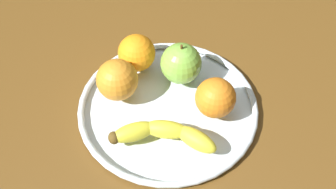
{
  "coord_description": "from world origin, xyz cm",
  "views": [
    {
      "loc": [
        -23.79,
        44.97,
        66.89
      ],
      "look_at": [
        0.0,
        0.0,
        4.8
      ],
      "focal_mm": 47.28,
      "sensor_mm": 36.0,
      "label": 1
    }
  ],
  "objects_px": {
    "orange_front_left": "(137,53)",
    "orange_back_right": "(215,98)",
    "fruit_bowl": "(168,108)",
    "orange_center": "(117,80)",
    "apple": "(181,63)",
    "banana": "(163,134)"
  },
  "relations": [
    {
      "from": "orange_front_left",
      "to": "orange_back_right",
      "type": "bearing_deg",
      "value": 170.16
    },
    {
      "from": "fruit_bowl",
      "to": "orange_center",
      "type": "xyz_separation_m",
      "value": [
        0.1,
        0.02,
        0.05
      ]
    },
    {
      "from": "fruit_bowl",
      "to": "apple",
      "type": "xyz_separation_m",
      "value": [
        0.01,
        -0.07,
        0.05
      ]
    },
    {
      "from": "orange_center",
      "to": "orange_front_left",
      "type": "height_order",
      "value": "orange_center"
    },
    {
      "from": "orange_front_left",
      "to": "banana",
      "type": "bearing_deg",
      "value": 134.55
    },
    {
      "from": "orange_back_right",
      "to": "orange_front_left",
      "type": "xyz_separation_m",
      "value": [
        0.18,
        -0.03,
        -0.0
      ]
    },
    {
      "from": "fruit_bowl",
      "to": "orange_center",
      "type": "distance_m",
      "value": 0.11
    },
    {
      "from": "apple",
      "to": "orange_back_right",
      "type": "relative_size",
      "value": 1.18
    },
    {
      "from": "fruit_bowl",
      "to": "orange_back_right",
      "type": "relative_size",
      "value": 4.57
    },
    {
      "from": "orange_back_right",
      "to": "orange_center",
      "type": "bearing_deg",
      "value": 14.96
    },
    {
      "from": "banana",
      "to": "apple",
      "type": "relative_size",
      "value": 2.1
    },
    {
      "from": "apple",
      "to": "banana",
      "type": "bearing_deg",
      "value": 105.08
    },
    {
      "from": "apple",
      "to": "orange_back_right",
      "type": "bearing_deg",
      "value": 154.14
    },
    {
      "from": "apple",
      "to": "fruit_bowl",
      "type": "bearing_deg",
      "value": 98.06
    },
    {
      "from": "orange_center",
      "to": "orange_front_left",
      "type": "relative_size",
      "value": 1.06
    },
    {
      "from": "fruit_bowl",
      "to": "orange_front_left",
      "type": "distance_m",
      "value": 0.13
    },
    {
      "from": "orange_back_right",
      "to": "orange_center",
      "type": "distance_m",
      "value": 0.18
    },
    {
      "from": "orange_center",
      "to": "orange_front_left",
      "type": "bearing_deg",
      "value": -86.44
    },
    {
      "from": "banana",
      "to": "orange_back_right",
      "type": "height_order",
      "value": "orange_back_right"
    },
    {
      "from": "fruit_bowl",
      "to": "orange_front_left",
      "type": "bearing_deg",
      "value": -30.58
    },
    {
      "from": "banana",
      "to": "orange_center",
      "type": "bearing_deg",
      "value": -42.67
    },
    {
      "from": "orange_back_right",
      "to": "banana",
      "type": "bearing_deg",
      "value": 62.1
    }
  ]
}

